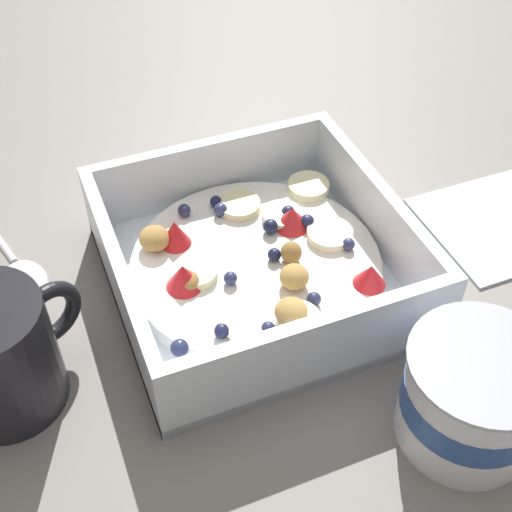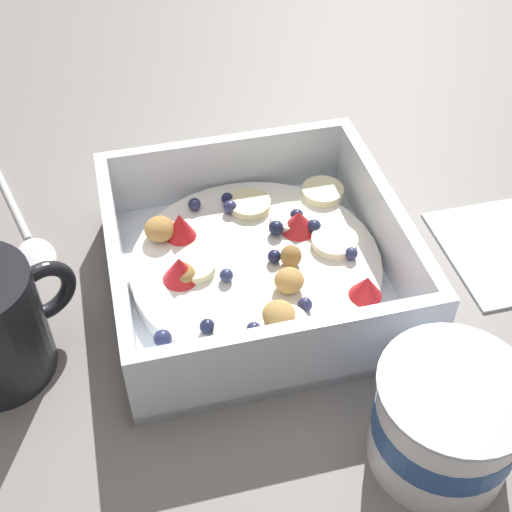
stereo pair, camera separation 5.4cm
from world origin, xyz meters
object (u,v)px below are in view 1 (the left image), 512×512
(yogurt_cup, at_px, (473,397))
(fruit_bowl, at_px, (256,264))
(spoon, at_px, (12,257))
(folded_napkin, at_px, (494,220))

(yogurt_cup, bearing_deg, fruit_bowl, -66.67)
(fruit_bowl, xyz_separation_m, spoon, (0.18, -0.10, -0.02))
(fruit_bowl, bearing_deg, spoon, -28.85)
(fruit_bowl, height_order, spoon, fruit_bowl)
(fruit_bowl, bearing_deg, folded_napkin, 177.26)
(spoon, bearing_deg, folded_napkin, 164.77)
(fruit_bowl, height_order, yogurt_cup, yogurt_cup)
(spoon, bearing_deg, yogurt_cup, 132.83)
(fruit_bowl, xyz_separation_m, yogurt_cup, (-0.08, 0.18, 0.02))
(fruit_bowl, distance_m, spoon, 0.21)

